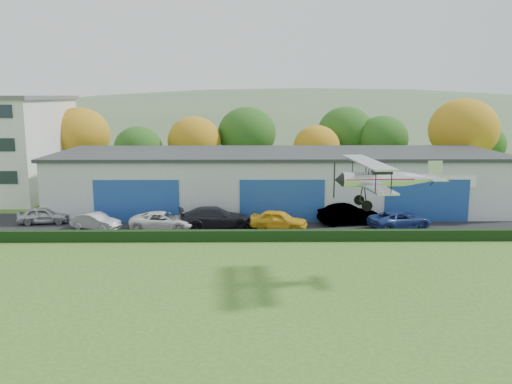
{
  "coord_description": "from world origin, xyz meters",
  "views": [
    {
      "loc": [
        2.34,
        -21.86,
        10.41
      ],
      "look_at": [
        2.72,
        11.17,
        4.51
      ],
      "focal_mm": 38.01,
      "sensor_mm": 36.0,
      "label": 1
    }
  ],
  "objects_px": {
    "biplane": "(383,178)",
    "car_4": "(279,220)",
    "car_5": "(349,214)",
    "car_0": "(44,215)",
    "hangar": "(278,180)",
    "car_1": "(96,221)",
    "car_3": "(215,218)",
    "car_2": "(163,221)",
    "car_6": "(400,220)"
  },
  "relations": [
    {
      "from": "biplane",
      "to": "hangar",
      "type": "bearing_deg",
      "value": 100.39
    },
    {
      "from": "car_6",
      "to": "car_3",
      "type": "bearing_deg",
      "value": 69.99
    },
    {
      "from": "car_6",
      "to": "biplane",
      "type": "xyz_separation_m",
      "value": [
        -4.27,
        -11.23,
        5.07
      ]
    },
    {
      "from": "car_5",
      "to": "hangar",
      "type": "bearing_deg",
      "value": 29.56
    },
    {
      "from": "hangar",
      "to": "car_5",
      "type": "distance_m",
      "value": 8.95
    },
    {
      "from": "car_0",
      "to": "biplane",
      "type": "relative_size",
      "value": 0.56
    },
    {
      "from": "car_5",
      "to": "biplane",
      "type": "height_order",
      "value": "biplane"
    },
    {
      "from": "car_3",
      "to": "car_4",
      "type": "xyz_separation_m",
      "value": [
        4.99,
        -0.59,
        -0.07
      ]
    },
    {
      "from": "car_1",
      "to": "biplane",
      "type": "xyz_separation_m",
      "value": [
        19.6,
        -11.09,
        5.1
      ]
    },
    {
      "from": "car_4",
      "to": "car_5",
      "type": "distance_m",
      "value": 6.05
    },
    {
      "from": "car_5",
      "to": "car_0",
      "type": "bearing_deg",
      "value": 80.01
    },
    {
      "from": "car_3",
      "to": "car_6",
      "type": "relative_size",
      "value": 1.14
    },
    {
      "from": "car_1",
      "to": "car_5",
      "type": "bearing_deg",
      "value": -62.05
    },
    {
      "from": "hangar",
      "to": "car_3",
      "type": "height_order",
      "value": "hangar"
    },
    {
      "from": "car_2",
      "to": "car_5",
      "type": "bearing_deg",
      "value": -81.59
    },
    {
      "from": "car_2",
      "to": "car_3",
      "type": "xyz_separation_m",
      "value": [
        4.06,
        0.62,
        0.13
      ]
    },
    {
      "from": "hangar",
      "to": "car_5",
      "type": "height_order",
      "value": "hangar"
    },
    {
      "from": "car_1",
      "to": "car_2",
      "type": "height_order",
      "value": "car_2"
    },
    {
      "from": "car_0",
      "to": "car_2",
      "type": "distance_m",
      "value": 10.4
    },
    {
      "from": "hangar",
      "to": "car_4",
      "type": "relative_size",
      "value": 9.12
    },
    {
      "from": "hangar",
      "to": "car_4",
      "type": "xyz_separation_m",
      "value": [
        -0.4,
        -8.56,
        -1.85
      ]
    },
    {
      "from": "car_1",
      "to": "car_5",
      "type": "height_order",
      "value": "car_5"
    },
    {
      "from": "car_5",
      "to": "biplane",
      "type": "bearing_deg",
      "value": 168.99
    },
    {
      "from": "car_2",
      "to": "car_1",
      "type": "bearing_deg",
      "value": 90.94
    },
    {
      "from": "car_5",
      "to": "car_4",
      "type": "bearing_deg",
      "value": 97.37
    },
    {
      "from": "car_1",
      "to": "car_4",
      "type": "distance_m",
      "value": 14.31
    },
    {
      "from": "car_1",
      "to": "car_0",
      "type": "bearing_deg",
      "value": 89.12
    },
    {
      "from": "car_5",
      "to": "car_1",
      "type": "bearing_deg",
      "value": 85.94
    },
    {
      "from": "car_0",
      "to": "car_5",
      "type": "xyz_separation_m",
      "value": [
        25.02,
        -0.59,
        0.13
      ]
    },
    {
      "from": "car_0",
      "to": "car_3",
      "type": "distance_m",
      "value": 14.3
    },
    {
      "from": "car_1",
      "to": "car_2",
      "type": "xyz_separation_m",
      "value": [
        5.26,
        -0.09,
        0.04
      ]
    },
    {
      "from": "car_0",
      "to": "biplane",
      "type": "xyz_separation_m",
      "value": [
        24.49,
        -13.3,
        5.08
      ]
    },
    {
      "from": "car_2",
      "to": "car_6",
      "type": "distance_m",
      "value": 18.62
    },
    {
      "from": "car_6",
      "to": "hangar",
      "type": "bearing_deg",
      "value": 29.14
    },
    {
      "from": "hangar",
      "to": "car_5",
      "type": "xyz_separation_m",
      "value": [
        5.42,
        -6.89,
        -1.79
      ]
    },
    {
      "from": "car_2",
      "to": "car_6",
      "type": "xyz_separation_m",
      "value": [
        18.62,
        0.22,
        -0.0
      ]
    },
    {
      "from": "hangar",
      "to": "car_6",
      "type": "height_order",
      "value": "hangar"
    },
    {
      "from": "car_1",
      "to": "car_3",
      "type": "height_order",
      "value": "car_3"
    },
    {
      "from": "hangar",
      "to": "car_0",
      "type": "bearing_deg",
      "value": -162.19
    },
    {
      "from": "hangar",
      "to": "car_5",
      "type": "bearing_deg",
      "value": -51.81
    },
    {
      "from": "car_0",
      "to": "car_3",
      "type": "xyz_separation_m",
      "value": [
        14.21,
        -1.67,
        0.15
      ]
    },
    {
      "from": "hangar",
      "to": "car_0",
      "type": "relative_size",
      "value": 10.08
    },
    {
      "from": "biplane",
      "to": "car_4",
      "type": "bearing_deg",
      "value": 111.99
    },
    {
      "from": "car_0",
      "to": "car_2",
      "type": "bearing_deg",
      "value": -111.57
    },
    {
      "from": "biplane",
      "to": "car_1",
      "type": "bearing_deg",
      "value": 146.86
    },
    {
      "from": "car_0",
      "to": "car_4",
      "type": "height_order",
      "value": "car_4"
    },
    {
      "from": "car_0",
      "to": "car_3",
      "type": "relative_size",
      "value": 0.7
    },
    {
      "from": "car_0",
      "to": "biplane",
      "type": "distance_m",
      "value": 28.33
    },
    {
      "from": "car_3",
      "to": "car_0",
      "type": "bearing_deg",
      "value": 73.5
    },
    {
      "from": "car_0",
      "to": "car_1",
      "type": "height_order",
      "value": "car_0"
    }
  ]
}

